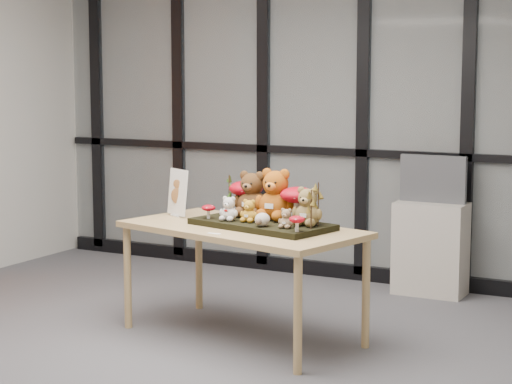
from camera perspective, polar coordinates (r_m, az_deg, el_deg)
The scene contains 25 objects.
floor at distance 5.77m, azimuth -6.90°, elevation -9.83°, with size 5.00×5.00×0.00m, color #525257.
room_shell at distance 5.51m, azimuth -7.18°, elevation 7.09°, with size 5.00×5.00×5.00m.
glass_partition at distance 7.68m, azimuth 3.47°, elevation 5.29°, with size 4.90×0.06×2.78m.
display_table at distance 5.91m, azimuth -0.85°, elevation -2.77°, with size 1.69×1.12×0.73m.
diorama_tray at distance 5.86m, azimuth 0.37°, elevation -2.00°, with size 0.89×0.45×0.04m, color black.
bear_pooh_yellow at distance 5.90m, azimuth 1.23°, elevation 0.03°, with size 0.28×0.25×0.36m, color #A24D0F, non-canonical shape.
bear_brown_medium at distance 6.03m, azimuth -0.25°, elevation 0.03°, with size 0.25×0.23×0.33m, color #4B2D14, non-canonical shape.
bear_tan_back at distance 5.69m, azimuth 3.21°, elevation -0.76°, with size 0.20×0.18×0.26m, color brown, non-canonical shape.
bear_small_yellow at distance 5.82m, azimuth -0.42°, elevation -1.08°, with size 0.12×0.11×0.16m, color #C28620, non-canonical shape.
bear_white_bow at distance 5.87m, azimuth -1.67°, elevation -0.94°, with size 0.13×0.12×0.17m, color silver, non-canonical shape.
bear_beige_small at distance 5.60m, azimuth 1.88°, elevation -1.56°, with size 0.10×0.09×0.13m, color #8E7150, non-canonical shape.
plush_cream_hedgehog at distance 5.66m, azimuth 0.40°, elevation -1.67°, with size 0.07×0.06×0.09m, color beige, non-canonical shape.
mushroom_back_left at distance 6.11m, azimuth -0.62°, elevation -0.25°, with size 0.22×0.22×0.25m, color #940411, non-canonical shape.
mushroom_back_right at distance 5.80m, azimuth 2.58°, elevation -0.67°, with size 0.22×0.22×0.25m, color #940411, non-canonical shape.
mushroom_front_left at distance 5.96m, azimuth -2.95°, elevation -1.17°, with size 0.09×0.09×0.10m, color #940411, non-canonical shape.
mushroom_front_right at distance 5.48m, azimuth 2.53°, elevation -1.91°, with size 0.10×0.10×0.11m, color #940411, non-canonical shape.
sprig_green_far_left at distance 6.18m, azimuth -1.66°, elevation -0.11°, with size 0.05×0.05×0.26m, color #173C0D, non-canonical shape.
sprig_green_mid_left at distance 6.11m, azimuth -0.22°, elevation -0.28°, with size 0.05×0.05×0.24m, color #173C0D, non-canonical shape.
sprig_dry_far_right at distance 5.68m, azimuth 3.86°, elevation -0.75°, with size 0.05×0.05×0.27m, color brown, non-canonical shape.
sprig_dry_mid_right at distance 5.57m, azimuth 3.42°, elevation -1.08°, with size 0.05×0.05×0.24m, color brown, non-canonical shape.
sprig_green_centre at distance 6.02m, azimuth 0.95°, elevation -0.53°, with size 0.05×0.05×0.21m, color #173C0D, non-canonical shape.
sign_holder at distance 6.30m, azimuth -4.85°, elevation -0.14°, with size 0.22×0.14×0.32m.
label_card at distance 5.64m, azimuth -2.60°, elevation -2.57°, with size 0.09×0.03×0.00m, color white.
cabinet at distance 7.23m, azimuth 10.70°, elevation -3.44°, with size 0.53×0.31×0.71m, color #A9A297.
monitor at distance 7.17m, azimuth 10.84°, elevation 0.80°, with size 0.51×0.05×0.36m.
Camera 1 is at (3.14, -4.53, 1.72)m, focal length 65.00 mm.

